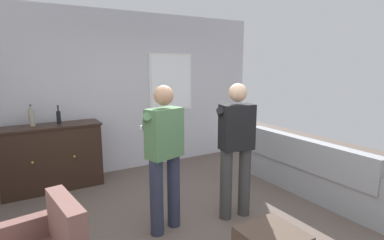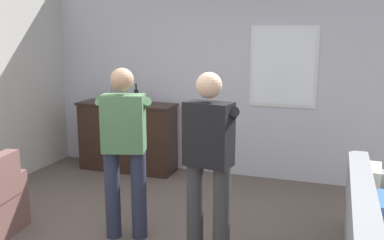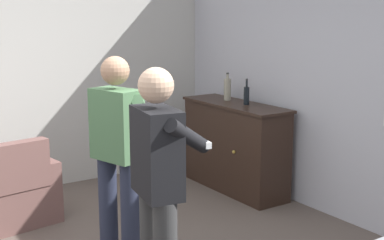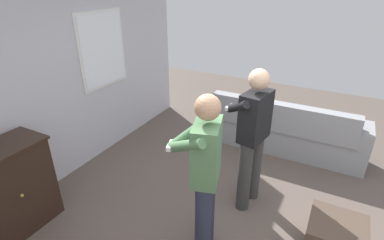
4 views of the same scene
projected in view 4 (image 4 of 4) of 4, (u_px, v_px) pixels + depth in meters
name	position (u px, v px, depth m)	size (l,w,h in m)	color
ground	(250.00, 237.00, 3.19)	(10.40, 10.40, 0.00)	brown
wall_back_with_window	(54.00, 75.00, 3.71)	(5.20, 0.15, 2.80)	silver
couch	(280.00, 131.00, 4.65)	(0.57, 2.46, 0.85)	gray
ottoman	(335.00, 240.00, 2.91)	(0.52, 0.52, 0.40)	#47382D
person_standing_left	(205.00, 173.00, 2.66)	(0.54, 0.52, 1.68)	#282D42
person_standing_right	(253.00, 134.00, 3.30)	(0.55, 0.50, 1.68)	#383838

